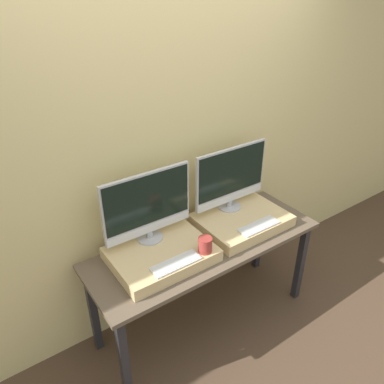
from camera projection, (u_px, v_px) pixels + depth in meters
name	position (u px, v px, depth m)	size (l,w,h in m)	color
ground_plane	(228.00, 345.00, 2.70)	(12.00, 12.00, 0.00)	#4C3828
wall_back	(175.00, 149.00, 2.53)	(8.00, 0.04, 2.60)	#DBC684
workbench	(206.00, 253.00, 2.59)	(1.65, 0.59, 0.74)	brown
wooden_riser_left	(161.00, 254.00, 2.37)	(0.63, 0.48, 0.08)	#D6B77F
monitor_left	(148.00, 206.00, 2.33)	(0.61, 0.17, 0.48)	#B2B2B7
keyboard_left	(176.00, 263.00, 2.22)	(0.31, 0.11, 0.01)	silver
mug	(205.00, 245.00, 2.31)	(0.09, 0.09, 0.10)	#9E332D
wooden_riser_right	(241.00, 220.00, 2.71)	(0.63, 0.48, 0.08)	#D6B77F
monitor_right	(231.00, 177.00, 2.67)	(0.61, 0.17, 0.48)	#B2B2B7
keyboard_right	(259.00, 226.00, 2.56)	(0.31, 0.11, 0.01)	silver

